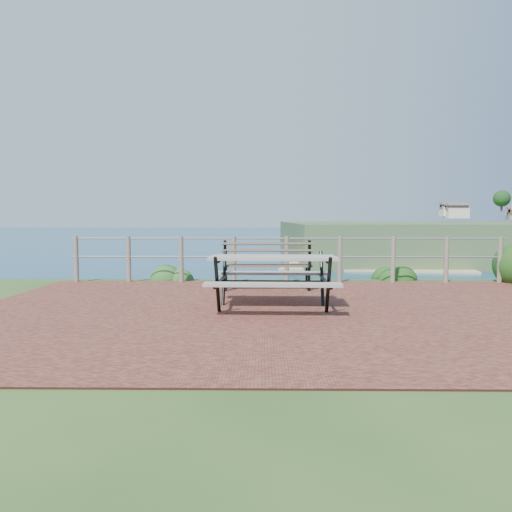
{
  "coord_description": "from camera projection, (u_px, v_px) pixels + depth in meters",
  "views": [
    {
      "loc": [
        -0.51,
        -7.44,
        1.39
      ],
      "look_at": [
        -0.64,
        1.15,
        0.75
      ],
      "focal_mm": 35.0,
      "sensor_mm": 36.0,
      "label": 1
    }
  ],
  "objects": [
    {
      "name": "park_bench",
      "position": [
        267.0,
        258.0,
        9.63
      ],
      "size": [
        1.74,
        0.49,
        0.97
      ],
      "rotation": [
        0.0,
        0.0,
        0.04
      ],
      "color": "brown",
      "rests_on": "ground"
    },
    {
      "name": "ocean",
      "position": [
        265.0,
        223.0,
        206.95
      ],
      "size": [
        1200.0,
        1200.0,
        0.0
      ],
      "primitive_type": "plane",
      "color": "#145C7C",
      "rests_on": "ground"
    },
    {
      "name": "picnic_table",
      "position": [
        273.0,
        276.0,
        7.6
      ],
      "size": [
        1.92,
        1.65,
        0.8
      ],
      "rotation": [
        0.0,
        0.0,
        -0.02
      ],
      "color": "gray",
      "rests_on": "ground"
    },
    {
      "name": "shrub_lip_east",
      "position": [
        393.0,
        279.0,
        11.6
      ],
      "size": [
        0.74,
        0.74,
        0.47
      ],
      "primitive_type": "ellipsoid",
      "color": "#163E13",
      "rests_on": "ground"
    },
    {
      "name": "ground",
      "position": [
        297.0,
        311.0,
        7.52
      ],
      "size": [
        10.0,
        7.0,
        0.12
      ],
      "primitive_type": "cube",
      "color": "#5E281F",
      "rests_on": "ground"
    },
    {
      "name": "safety_railing",
      "position": [
        287.0,
        257.0,
        10.81
      ],
      "size": [
        9.4,
        0.1,
        1.0
      ],
      "color": "#6B5B4C",
      "rests_on": "ground"
    },
    {
      "name": "shrub_lip_west",
      "position": [
        172.0,
        280.0,
        11.46
      ],
      "size": [
        0.81,
        0.81,
        0.57
      ],
      "primitive_type": "ellipsoid",
      "color": "#1F5322",
      "rests_on": "ground"
    }
  ]
}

